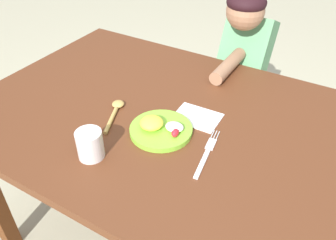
# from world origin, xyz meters

# --- Properties ---
(ground_plane) EXTENTS (8.00, 8.00, 0.00)m
(ground_plane) POSITION_xyz_m (0.00, 0.00, 0.00)
(ground_plane) COLOR #AFAB8C
(dining_table) EXTENTS (1.30, 0.94, 0.71)m
(dining_table) POSITION_xyz_m (0.00, 0.00, 0.63)
(dining_table) COLOR #582E18
(dining_table) RESTS_ON ground_plane
(plate) EXTENTS (0.20, 0.20, 0.05)m
(plate) POSITION_xyz_m (0.06, -0.09, 0.73)
(plate) COLOR #81CB36
(plate) RESTS_ON dining_table
(fork) EXTENTS (0.05, 0.22, 0.01)m
(fork) POSITION_xyz_m (0.24, -0.11, 0.72)
(fork) COLOR silver
(fork) RESTS_ON dining_table
(spoon) EXTENTS (0.10, 0.18, 0.02)m
(spoon) POSITION_xyz_m (-0.13, -0.08, 0.72)
(spoon) COLOR tan
(spoon) RESTS_ON dining_table
(drinking_cup) EXTENTS (0.08, 0.08, 0.09)m
(drinking_cup) POSITION_xyz_m (-0.05, -0.29, 0.76)
(drinking_cup) COLOR silver
(drinking_cup) RESTS_ON dining_table
(person) EXTENTS (0.21, 0.46, 1.00)m
(person) POSITION_xyz_m (0.10, 0.60, 0.54)
(person) COLOR #3D3C5B
(person) RESTS_ON ground_plane
(napkin) EXTENTS (0.16, 0.12, 0.00)m
(napkin) POSITION_xyz_m (0.13, 0.04, 0.71)
(napkin) COLOR white
(napkin) RESTS_ON dining_table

